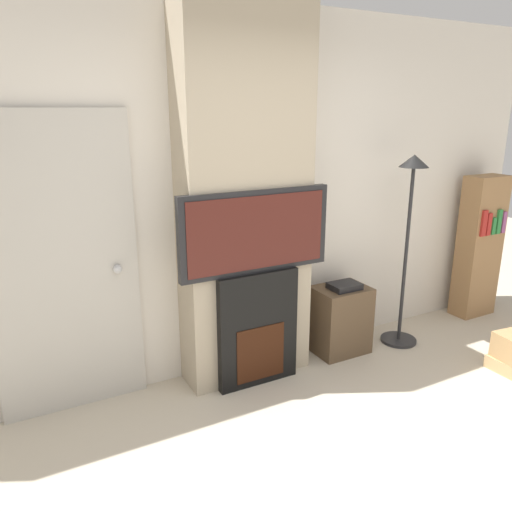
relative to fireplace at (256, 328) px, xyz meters
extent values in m
cube|color=silver|center=(0.00, 0.36, 0.92)|extent=(6.00, 0.06, 2.70)
cube|color=tan|center=(0.00, 0.16, 0.92)|extent=(0.96, 0.32, 2.70)
cube|color=black|center=(0.00, 0.00, 0.00)|extent=(0.62, 0.14, 0.87)
cube|color=#33160A|center=(0.00, -0.07, -0.17)|extent=(0.39, 0.01, 0.42)
cube|color=black|center=(0.00, 0.00, 0.73)|extent=(1.14, 0.06, 0.58)
cube|color=#471914|center=(0.00, -0.03, 0.73)|extent=(1.05, 0.01, 0.51)
cylinder|color=#262628|center=(1.43, -0.01, -0.42)|extent=(0.31, 0.31, 0.03)
cylinder|color=#262628|center=(1.43, -0.01, 0.35)|extent=(0.03, 0.03, 1.51)
cone|color=black|center=(1.43, -0.01, 1.15)|extent=(0.24, 0.24, 0.10)
cube|color=brown|center=(0.85, 0.10, -0.15)|extent=(0.45, 0.34, 0.57)
cube|color=black|center=(0.85, 0.06, 0.16)|extent=(0.25, 0.19, 0.05)
cube|color=#997047|center=(2.53, 0.12, 0.26)|extent=(0.41, 0.23, 1.38)
cube|color=#B22823|center=(2.39, 0.00, 0.53)|extent=(0.06, 0.02, 0.24)
cube|color=#B22823|center=(2.46, 0.00, 0.52)|extent=(0.05, 0.02, 0.21)
cube|color=#2D7F3D|center=(2.53, 0.00, 0.49)|extent=(0.04, 0.02, 0.16)
cube|color=#2D7F3D|center=(2.60, 0.00, 0.53)|extent=(0.05, 0.02, 0.23)
cube|color=#994C84|center=(2.67, 0.00, 0.51)|extent=(0.04, 0.02, 0.20)
cube|color=#BCB7AD|center=(-1.24, 0.30, 0.56)|extent=(0.95, 0.04, 1.99)
sphere|color=silver|center=(-0.91, 0.26, 0.52)|extent=(0.06, 0.06, 0.06)
camera|label=1|loc=(-1.59, -2.96, 1.55)|focal=35.00mm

